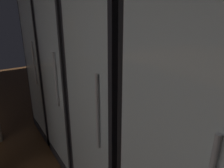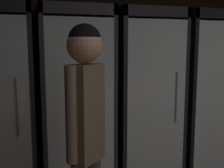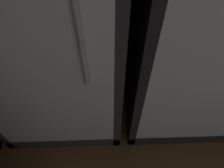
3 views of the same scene
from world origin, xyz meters
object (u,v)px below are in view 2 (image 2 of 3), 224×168
(cooler_left, at_px, (75,107))
(cooler_center, at_px, (143,103))
(shopper_near, at_px, (86,121))
(cooler_right, at_px, (202,99))

(cooler_left, bearing_deg, cooler_center, 0.22)
(cooler_left, relative_size, cooler_center, 1.00)
(cooler_left, height_order, cooler_center, same)
(cooler_center, distance_m, shopper_near, 1.35)
(cooler_center, relative_size, shopper_near, 1.13)
(cooler_left, height_order, shopper_near, cooler_left)
(cooler_right, bearing_deg, shopper_near, -146.61)
(shopper_near, bearing_deg, cooler_left, 84.39)
(shopper_near, bearing_deg, cooler_right, 33.39)
(shopper_near, bearing_deg, cooler_center, 51.15)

